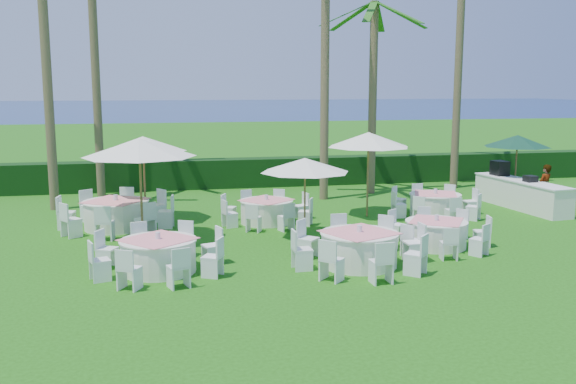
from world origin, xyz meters
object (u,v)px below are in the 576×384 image
Objects in this scene: banquet_table_c at (436,233)px; umbrella_a at (139,148)px; umbrella_c at (143,144)px; umbrella_d at (368,140)px; umbrella_green at (517,141)px; banquet_table_f at (435,204)px; banquet_table_b at (359,248)px; banquet_table_e at (266,211)px; staff_person at (545,187)px; banquet_table_a at (159,255)px; umbrella_b at (305,165)px; buffet_table at (520,193)px; banquet_table_d at (116,214)px.

umbrella_a is at bearing 163.56° from banquet_table_c.
umbrella_c is 0.97× the size of umbrella_d.
umbrella_green is at bearing 12.53° from umbrella_d.
banquet_table_f is 9.66m from umbrella_c.
banquet_table_f is 1.09× the size of umbrella_c.
banquet_table_b reaches higher than banquet_table_e.
staff_person is at bearing 7.67° from umbrella_a.
umbrella_c is at bearing -177.02° from umbrella_green.
umbrella_d is (6.80, 5.08, 2.12)m from banquet_table_a.
banquet_table_c is 8.24m from umbrella_green.
umbrella_a is at bearing -91.31° from umbrella_c.
umbrella_b is at bearing 31.09° from banquet_table_a.
staff_person reaches higher than banquet_table_e.
umbrella_d is 0.63× the size of buffet_table.
banquet_table_a is at bearing -152.45° from banquet_table_f.
umbrella_d is at bearing 36.78° from banquet_table_a.
banquet_table_e is at bearing -2.04° from banquet_table_d.
umbrella_a is (0.79, -1.83, 2.15)m from banquet_table_d.
banquet_table_d is 2.35m from umbrella_c.
umbrella_c is at bearing 147.01° from banquet_table_c.
banquet_table_d is 4.57m from banquet_table_e.
banquet_table_a is 1.00× the size of umbrella_a.
umbrella_d is (-2.23, 0.37, 2.14)m from banquet_table_f.
staff_person is at bearing 15.13° from umbrella_b.
banquet_table_d is 1.17× the size of banquet_table_f.
umbrella_d is (3.43, 0.33, 2.14)m from banquet_table_e.
banquet_table_f is at bearing -0.39° from banquet_table_e.
banquet_table_e is 1.07× the size of umbrella_c.
umbrella_c reaches higher than banquet_table_e.
staff_person is at bearing 32.35° from banquet_table_b.
banquet_table_e is at bearing -22.66° from staff_person.
buffet_table is (12.87, -0.44, -1.93)m from umbrella_c.
banquet_table_f is (4.32, 5.16, -0.04)m from banquet_table_b.
staff_person is at bearing 20.44° from banquet_table_a.
banquet_table_e is 4.06m from umbrella_d.
banquet_table_d is at bearing 154.87° from umbrella_b.
staff_person reaches higher than banquet_table_c.
umbrella_b is at bearing -161.22° from buffet_table.
banquet_table_d is 0.79× the size of buffet_table.
staff_person is at bearing -32.07° from buffet_table.
umbrella_b is at bearing -155.80° from umbrella_green.
banquet_table_c is 6.92m from buffet_table.
umbrella_d is (7.14, -0.68, 0.06)m from umbrella_c.
buffet_table is at bearing 3.60° from banquet_table_e.
banquet_table_c is 1.00× the size of banquet_table_e.
banquet_table_f is 3.11m from umbrella_d.
umbrella_d is at bearing -25.14° from staff_person.
banquet_table_a reaches higher than banquet_table_c.
umbrella_d reaches higher than staff_person.
banquet_table_c is 3.99m from umbrella_b.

